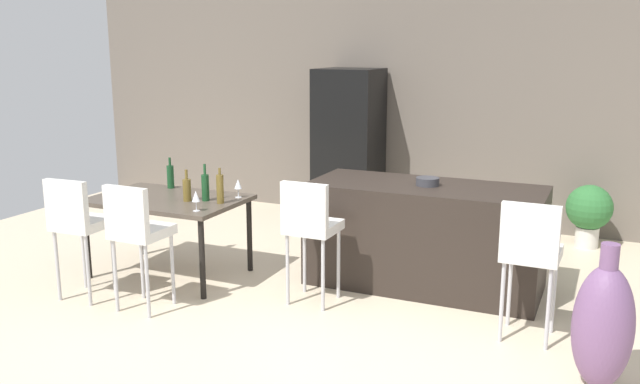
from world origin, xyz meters
TOP-DOWN VIEW (x-y plane):
  - ground_plane at (0.00, 0.00)m, footprint 10.00×10.00m
  - back_wall at (0.00, 3.03)m, footprint 10.00×0.12m
  - kitchen_island at (0.37, 0.74)m, footprint 2.02×0.85m
  - bar_chair_left at (-0.37, -0.07)m, footprint 0.40×0.40m
  - bar_chair_middle at (1.36, -0.07)m, footprint 0.41×0.41m
  - dining_table at (-1.88, 0.06)m, footprint 1.38×0.91m
  - dining_chair_near at (-2.19, -0.76)m, footprint 0.42×0.42m
  - dining_chair_far at (-1.57, -0.76)m, footprint 0.41×0.41m
  - wine_bottle_right at (-1.31, 0.07)m, footprint 0.06×0.06m
  - wine_bottle_far at (-2.10, 0.42)m, footprint 0.07×0.07m
  - wine_bottle_left at (-1.49, 0.10)m, footprint 0.07×0.07m
  - wine_bottle_near at (-1.63, 0.02)m, footprint 0.07×0.07m
  - wine_glass_middle at (-1.29, 0.33)m, footprint 0.07×0.07m
  - wine_glass_end at (-1.35, -0.26)m, footprint 0.07×0.07m
  - refrigerator at (-1.09, 2.59)m, footprint 0.72×0.68m
  - fruit_bowl at (0.38, 0.73)m, footprint 0.20×0.20m
  - floor_vase at (1.87, -0.58)m, footprint 0.37×0.37m
  - potted_plant at (1.65, 2.58)m, footprint 0.48×0.48m

SIDE VIEW (x-z plane):
  - ground_plane at x=0.00m, z-range 0.00..0.00m
  - potted_plant at x=1.65m, z-range 0.06..0.74m
  - floor_vase at x=1.87m, z-range -0.06..0.88m
  - kitchen_island at x=0.37m, z-range 0.00..0.92m
  - dining_table at x=-1.88m, z-range 0.30..1.04m
  - bar_chair_left at x=-0.37m, z-range 0.17..1.22m
  - bar_chair_middle at x=1.36m, z-range 0.17..1.22m
  - dining_chair_near at x=-2.19m, z-range 0.17..1.22m
  - dining_chair_far at x=-1.57m, z-range 0.17..1.22m
  - wine_bottle_near at x=-1.63m, z-range 0.70..0.99m
  - wine_bottle_far at x=-2.10m, z-range 0.71..1.01m
  - wine_glass_middle at x=-1.29m, z-range 0.78..0.95m
  - wine_glass_end at x=-1.35m, z-range 0.78..0.95m
  - wine_bottle_left at x=-1.49m, z-range 0.70..1.04m
  - wine_bottle_right at x=-1.31m, z-range 0.71..1.03m
  - refrigerator at x=-1.09m, z-range 0.00..1.84m
  - fruit_bowl at x=0.38m, z-range 0.92..0.99m
  - back_wall at x=0.00m, z-range 0.00..2.90m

